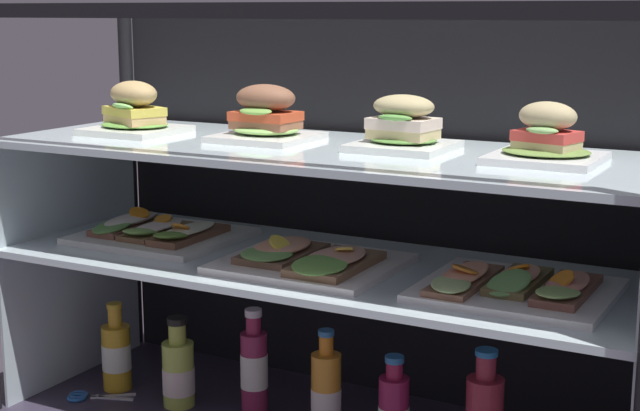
% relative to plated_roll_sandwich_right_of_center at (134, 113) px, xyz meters
% --- Properties ---
extents(case_frame, '(1.41, 0.53, 0.93)m').
position_rel_plated_roll_sandwich_right_of_center_xyz_m(case_frame, '(0.46, 0.16, -0.18)').
color(case_frame, black).
rests_on(case_frame, ground).
extents(riser_lower_tier, '(1.34, 0.46, 0.35)m').
position_rel_plated_roll_sandwich_right_of_center_xyz_m(riser_lower_tier, '(0.46, 0.01, -0.47)').
color(riser_lower_tier, silver).
rests_on(riser_lower_tier, case_base_deck).
extents(shelf_lower_glass, '(1.36, 0.48, 0.01)m').
position_rel_plated_roll_sandwich_right_of_center_xyz_m(shelf_lower_glass, '(0.46, 0.01, -0.29)').
color(shelf_lower_glass, silver).
rests_on(shelf_lower_glass, riser_lower_tier).
extents(riser_upper_tier, '(1.34, 0.46, 0.22)m').
position_rel_plated_roll_sandwich_right_of_center_xyz_m(riser_upper_tier, '(0.46, 0.01, -0.17)').
color(riser_upper_tier, silver).
rests_on(riser_upper_tier, shelf_lower_glass).
extents(shelf_upper_glass, '(1.36, 0.48, 0.01)m').
position_rel_plated_roll_sandwich_right_of_center_xyz_m(shelf_upper_glass, '(0.46, 0.01, -0.05)').
color(shelf_upper_glass, silver).
rests_on(shelf_upper_glass, riser_upper_tier).
extents(plated_roll_sandwich_right_of_center, '(0.19, 0.19, 0.12)m').
position_rel_plated_roll_sandwich_right_of_center_xyz_m(plated_roll_sandwich_right_of_center, '(0.00, 0.00, 0.00)').
color(plated_roll_sandwich_right_of_center, white).
rests_on(plated_roll_sandwich_right_of_center, shelf_upper_glass).
extents(plated_roll_sandwich_left_of_center, '(0.19, 0.19, 0.12)m').
position_rel_plated_roll_sandwich_right_of_center_xyz_m(plated_roll_sandwich_left_of_center, '(0.31, 0.04, 0.00)').
color(plated_roll_sandwich_left_of_center, white).
rests_on(plated_roll_sandwich_left_of_center, shelf_upper_glass).
extents(plated_roll_sandwich_mid_right, '(0.18, 0.18, 0.11)m').
position_rel_plated_roll_sandwich_right_of_center_xyz_m(plated_roll_sandwich_mid_right, '(0.62, 0.05, -0.00)').
color(plated_roll_sandwich_mid_right, white).
rests_on(plated_roll_sandwich_mid_right, shelf_upper_glass).
extents(plated_roll_sandwich_far_right, '(0.19, 0.19, 0.11)m').
position_rel_plated_roll_sandwich_right_of_center_xyz_m(plated_roll_sandwich_far_right, '(0.91, 0.03, -0.01)').
color(plated_roll_sandwich_far_right, white).
rests_on(plated_roll_sandwich_far_right, shelf_upper_glass).
extents(open_sandwich_tray_left_of_center, '(0.34, 0.30, 0.06)m').
position_rel_plated_roll_sandwich_right_of_center_xyz_m(open_sandwich_tray_left_of_center, '(0.05, 0.01, -0.26)').
color(open_sandwich_tray_left_of_center, white).
rests_on(open_sandwich_tray_left_of_center, shelf_lower_glass).
extents(open_sandwich_tray_near_left_corner, '(0.34, 0.31, 0.06)m').
position_rel_plated_roll_sandwich_right_of_center_xyz_m(open_sandwich_tray_near_left_corner, '(0.46, -0.05, -0.26)').
color(open_sandwich_tray_near_left_corner, white).
rests_on(open_sandwich_tray_near_left_corner, shelf_lower_glass).
extents(open_sandwich_tray_mid_left, '(0.34, 0.31, 0.06)m').
position_rel_plated_roll_sandwich_right_of_center_xyz_m(open_sandwich_tray_mid_left, '(0.88, -0.03, -0.27)').
color(open_sandwich_tray_mid_left, white).
rests_on(open_sandwich_tray_mid_left, shelf_lower_glass).
extents(juice_bottle_back_right, '(0.07, 0.07, 0.21)m').
position_rel_plated_roll_sandwich_right_of_center_xyz_m(juice_bottle_back_right, '(-0.06, -0.02, -0.56)').
color(juice_bottle_back_right, gold).
rests_on(juice_bottle_back_right, case_base_deck).
extents(juice_bottle_near_post, '(0.07, 0.07, 0.20)m').
position_rel_plated_roll_sandwich_right_of_center_xyz_m(juice_bottle_near_post, '(0.12, -0.03, -0.57)').
color(juice_bottle_near_post, '#BBD453').
rests_on(juice_bottle_near_post, case_base_deck).
extents(juice_bottle_front_second, '(0.06, 0.06, 0.24)m').
position_rel_plated_roll_sandwich_right_of_center_xyz_m(juice_bottle_front_second, '(0.30, 0.00, -0.54)').
color(juice_bottle_front_second, '#8F264C').
rests_on(juice_bottle_front_second, case_base_deck).
extents(juice_bottle_front_fourth, '(0.06, 0.06, 0.23)m').
position_rel_plated_roll_sandwich_right_of_center_xyz_m(juice_bottle_front_fourth, '(0.48, -0.01, -0.56)').
color(juice_bottle_front_fourth, orange).
rests_on(juice_bottle_front_fourth, case_base_deck).
extents(kitchen_scissors, '(0.16, 0.12, 0.01)m').
position_rel_plated_roll_sandwich_right_of_center_xyz_m(kitchen_scissors, '(-0.09, -0.10, -0.64)').
color(kitchen_scissors, silver).
rests_on(kitchen_scissors, case_base_deck).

